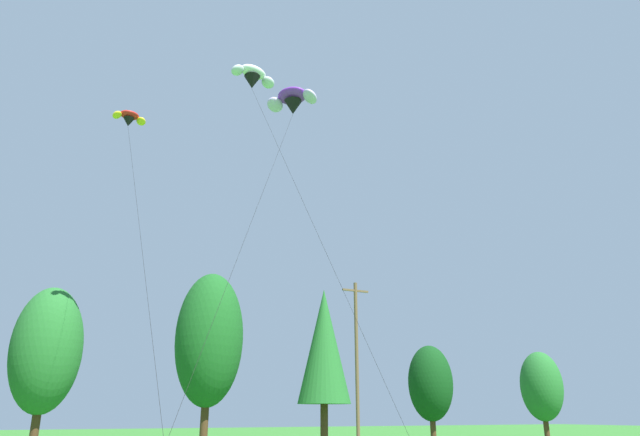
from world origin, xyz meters
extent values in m
cylinder|color=#472D19|center=(-7.51, 50.37, 1.45)|extent=(0.59, 0.59, 2.89)
ellipsoid|color=#236628|center=(-7.51, 50.37, 7.01)|extent=(4.92, 4.92, 9.06)
cylinder|color=#472D19|center=(4.74, 51.29, 1.76)|extent=(0.65, 0.65, 3.53)
ellipsoid|color=#19561E|center=(4.74, 51.29, 8.54)|extent=(5.60, 5.60, 11.04)
cylinder|color=#472D19|center=(13.87, 48.08, 1.68)|extent=(0.63, 0.63, 3.37)
cone|color=#236628|center=(13.87, 48.08, 8.16)|extent=(4.45, 4.45, 9.58)
cylinder|color=#472D19|center=(25.79, 49.41, 1.11)|extent=(0.52, 0.52, 2.21)
ellipsoid|color=#0F3D14|center=(25.79, 49.41, 5.36)|extent=(4.18, 4.18, 6.92)
cylinder|color=#472D19|center=(38.12, 47.56, 1.08)|extent=(0.52, 0.52, 2.16)
ellipsoid|color=#236628|center=(38.12, 47.56, 5.23)|extent=(4.13, 4.13, 6.76)
cylinder|color=brown|center=(12.82, 40.73, 6.00)|extent=(0.26, 0.26, 12.01)
cube|color=brown|center=(12.82, 40.73, 11.41)|extent=(2.20, 0.14, 0.14)
ellipsoid|color=red|center=(-4.64, 41.93, 22.64)|extent=(1.45, 1.12, 0.62)
ellipsoid|color=yellow|center=(-3.80, 42.04, 22.40)|extent=(0.88, 0.89, 0.75)
ellipsoid|color=yellow|center=(-5.47, 41.82, 22.40)|extent=(0.75, 0.88, 0.75)
cone|color=black|center=(-4.65, 42.02, 22.12)|extent=(0.85, 0.85, 0.65)
cylinder|color=black|center=(-4.56, 32.43, 11.71)|extent=(0.19, 19.19, 20.18)
ellipsoid|color=white|center=(0.89, 31.63, 21.78)|extent=(1.85, 1.30, 0.85)
ellipsoid|color=silver|center=(1.93, 31.86, 21.48)|extent=(1.09, 0.98, 0.99)
ellipsoid|color=silver|center=(-0.14, 31.41, 21.48)|extent=(0.93, 0.97, 0.99)
cone|color=black|center=(0.88, 31.72, 21.13)|extent=(1.13, 1.13, 0.81)
cylinder|color=black|center=(3.21, 27.65, 10.96)|extent=(4.68, 8.15, 19.54)
ellipsoid|color=purple|center=(5.03, 35.35, 23.25)|extent=(2.57, 2.64, 1.09)
ellipsoid|color=silver|center=(5.88, 34.32, 22.87)|extent=(1.67, 1.63, 1.27)
ellipsoid|color=silver|center=(4.19, 36.38, 22.87)|extent=(1.64, 1.62, 1.27)
cone|color=black|center=(5.15, 35.44, 22.43)|extent=(1.68, 1.68, 1.02)
cylinder|color=black|center=(0.34, 29.14, 11.77)|extent=(9.63, 12.62, 20.30)
camera|label=1|loc=(-8.73, 3.35, 2.60)|focal=32.45mm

